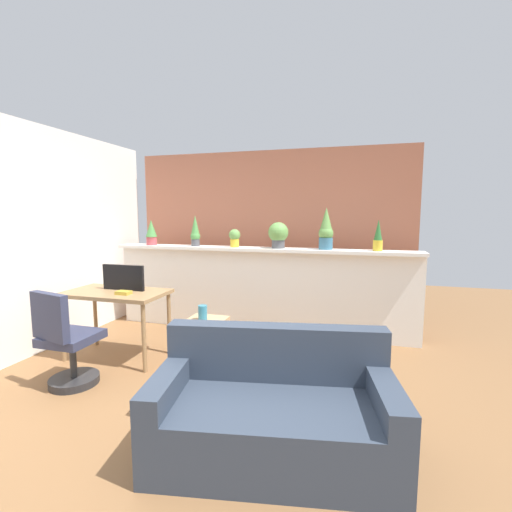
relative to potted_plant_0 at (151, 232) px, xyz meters
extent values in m
plane|color=brown|center=(1.58, -1.94, -1.33)|extent=(12.00, 12.00, 0.00)
cube|color=white|center=(1.58, 0.06, -0.78)|extent=(4.08, 0.16, 1.11)
cube|color=white|center=(1.58, 0.02, -0.21)|extent=(4.08, 0.31, 0.04)
cube|color=#AD664C|center=(1.58, 0.66, -0.08)|extent=(4.08, 0.10, 2.50)
cube|color=white|center=(-0.71, -1.54, -0.03)|extent=(0.12, 4.40, 2.60)
cylinder|color=#B7474C|center=(0.00, 0.00, -0.13)|extent=(0.14, 0.14, 0.12)
cone|color=#4C9347|center=(0.00, 0.00, 0.05)|extent=(0.16, 0.16, 0.24)
cylinder|color=#4C4C51|center=(0.67, 0.03, -0.14)|extent=(0.12, 0.12, 0.09)
sphere|color=#4C9347|center=(0.67, 0.03, -0.05)|extent=(0.14, 0.14, 0.14)
cone|color=#4C9347|center=(0.67, 0.03, 0.11)|extent=(0.12, 0.12, 0.27)
cylinder|color=gold|center=(1.25, 0.01, -0.13)|extent=(0.12, 0.12, 0.11)
sphere|color=#669E4C|center=(1.25, 0.01, -0.02)|extent=(0.15, 0.15, 0.15)
cylinder|color=#4C4C51|center=(1.85, 0.03, -0.13)|extent=(0.17, 0.17, 0.11)
sphere|color=#669E4C|center=(1.85, 0.03, 0.02)|extent=(0.26, 0.26, 0.26)
cylinder|color=#386B84|center=(2.45, 0.04, -0.11)|extent=(0.17, 0.17, 0.15)
sphere|color=#669E4C|center=(2.45, 0.04, 0.02)|extent=(0.18, 0.18, 0.18)
cone|color=#669E4C|center=(2.45, 0.04, 0.20)|extent=(0.16, 0.16, 0.29)
cylinder|color=gold|center=(3.07, 0.02, -0.12)|extent=(0.11, 0.11, 0.13)
cone|color=#2D7033|center=(3.07, 0.02, 0.07)|extent=(0.10, 0.10, 0.25)
cylinder|color=#99754C|center=(-0.20, -1.47, -0.98)|extent=(0.04, 0.04, 0.71)
cylinder|color=#99754C|center=(0.80, -1.47, -0.98)|extent=(0.04, 0.04, 0.71)
cylinder|color=#99754C|center=(-0.20, -0.97, -0.98)|extent=(0.04, 0.04, 0.71)
cylinder|color=#99754C|center=(0.80, -0.97, -0.98)|extent=(0.04, 0.04, 0.71)
cube|color=#99754C|center=(0.30, -1.22, -0.60)|extent=(1.10, 0.60, 0.04)
cube|color=black|center=(0.35, -1.14, -0.44)|extent=(0.50, 0.04, 0.28)
cylinder|color=#262628|center=(0.31, -1.88, -1.30)|extent=(0.44, 0.44, 0.07)
cylinder|color=#333333|center=(0.31, -1.88, -1.09)|extent=(0.06, 0.06, 0.34)
cube|color=#2D334C|center=(0.31, -1.88, -0.88)|extent=(0.44, 0.44, 0.08)
cube|color=#2D334C|center=(0.27, -2.06, -0.63)|extent=(0.44, 0.16, 0.42)
cube|color=tan|center=(1.34, -1.17, -1.08)|extent=(0.40, 0.40, 0.50)
cube|color=black|center=(1.34, -1.36, -1.08)|extent=(0.28, 0.04, 0.28)
cylinder|color=teal|center=(1.32, -1.19, -0.76)|extent=(0.09, 0.09, 0.16)
cube|color=gold|center=(0.48, -1.33, -0.56)|extent=(0.15, 0.10, 0.04)
cube|color=#333D4C|center=(2.34, -2.36, -1.13)|extent=(1.67, 1.01, 0.40)
cube|color=#333D4C|center=(2.29, -2.06, -0.73)|extent=(1.56, 0.42, 0.40)
cube|color=#333D4C|center=(1.65, -2.48, -0.85)|extent=(0.29, 0.78, 0.16)
cube|color=#333D4C|center=(3.03, -2.24, -0.85)|extent=(0.29, 0.78, 0.16)
camera|label=1|loc=(2.82, -4.47, 0.26)|focal=24.90mm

